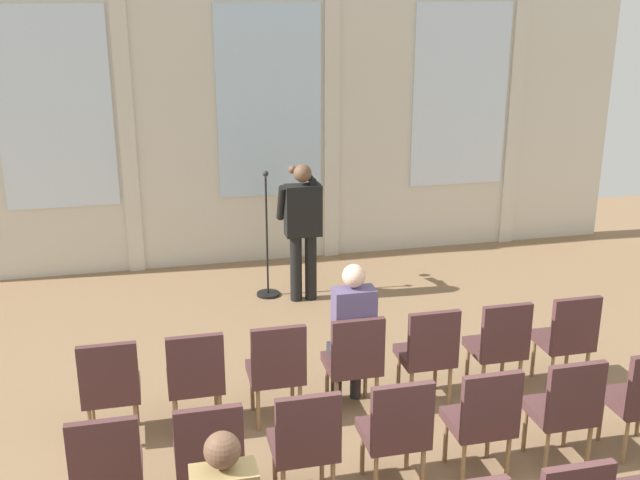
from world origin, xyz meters
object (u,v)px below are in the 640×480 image
Objects in this scene: chair_r0_c6 at (567,335)px; chair_r1_c5 at (566,405)px; chair_r1_c2 at (305,439)px; chair_r1_c4 at (483,416)px; chair_r1_c1 at (209,452)px; chair_r1_c0 at (107,466)px; chair_r1_c3 at (397,427)px; mic_stand at (268,269)px; chair_r0_c2 at (277,366)px; chair_r0_c4 at (428,350)px; chair_r0_c5 at (499,342)px; chair_r0_c3 at (354,358)px; speaker at (303,222)px; chair_r0_c1 at (196,375)px; audience_r0_c3 at (352,330)px; chair_r0_c0 at (110,384)px.

chair_r1_c5 is (-0.68, -1.14, 0.00)m from chair_r0_c6.
chair_r1_c2 is 1.36m from chair_r1_c4.
chair_r1_c1 is 1.00× the size of chair_r1_c4.
chair_r1_c0 is 1.00× the size of chair_r1_c3.
mic_stand is 4.02m from chair_r1_c3.
chair_r0_c2 is 1.36m from chair_r0_c4.
mic_stand is 3.31m from chair_r0_c5.
chair_r1_c4 is (0.00, -1.14, 0.00)m from chair_r0_c4.
mic_stand is 1.65× the size of chair_r1_c4.
chair_r0_c3 and chair_r0_c4 have the same top height.
chair_r0_c5 is (2.04, 0.00, 0.00)m from chair_r0_c2.
speaker reaches higher than chair_r1_c1.
chair_r1_c0 is (-0.68, -1.14, 0.00)m from chair_r0_c1.
audience_r0_c3 is 1.46× the size of chair_r0_c6.
chair_r1_c3 is at bearing 180.00° from chair_r1_c5.
chair_r0_c2 is at bearing 180.00° from chair_r0_c5.
mic_stand is 1.65× the size of chair_r0_c5.
chair_r0_c4 is at bearing 39.89° from chair_r1_c2.
chair_r0_c3 is 0.24m from audience_r0_c3.
chair_r0_c3 and chair_r1_c1 have the same top height.
chair_r1_c1 is (-1.47, -3.80, -0.43)m from speaker.
speaker is at bearing 108.10° from chair_r1_c5.
chair_r0_c3 is 1.00× the size of chair_r1_c4.
chair_r1_c4 is at bearing 0.00° from chair_r1_c0.
chair_r0_c4 is at bearing 90.00° from chair_r1_c4.
chair_r0_c0 is at bearing 180.00° from chair_r0_c4.
chair_r1_c3 is (2.04, -1.14, 0.00)m from chair_r0_c0.
chair_r0_c3 is 0.68m from chair_r0_c4.
speaker reaches higher than chair_r1_c2.
chair_r0_c6 is at bearing 0.00° from chair_r0_c4.
mic_stand is 1.65× the size of chair_r1_c3.
chair_r1_c4 is at bearing -60.78° from audience_r0_c3.
chair_r0_c6 is at bearing 15.57° from chair_r1_c0.
chair_r0_c6 is (0.68, 0.00, 0.00)m from chair_r0_c5.
chair_r0_c1 and chair_r1_c3 have the same top height.
mic_stand is at bearing 103.40° from chair_r1_c4.
speaker reaches higher than chair_r0_c2.
chair_r1_c1 is (-3.40, -1.14, 0.00)m from chair_r0_c6.
speaker reaches higher than chair_r1_c5.
chair_r1_c0 is at bearing -119.54° from speaker.
chair_r0_c1 and chair_r1_c0 have the same top height.
chair_r1_c1 is at bearing -90.00° from chair_r0_c1.
chair_r1_c3 and chair_r1_c4 have the same top height.
chair_r1_c0 is (-4.07, -1.14, 0.00)m from chair_r0_c6.
mic_stand is 3.04m from chair_r0_c4.
chair_r1_c2 is 1.00× the size of chair_r1_c5.
chair_r0_c2 is 0.68m from chair_r0_c3.
chair_r0_c4 is at bearing 180.00° from chair_r0_c6.
chair_r0_c3 is 1.00× the size of chair_r1_c2.
chair_r0_c0 is at bearing 150.87° from chair_r1_c3.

